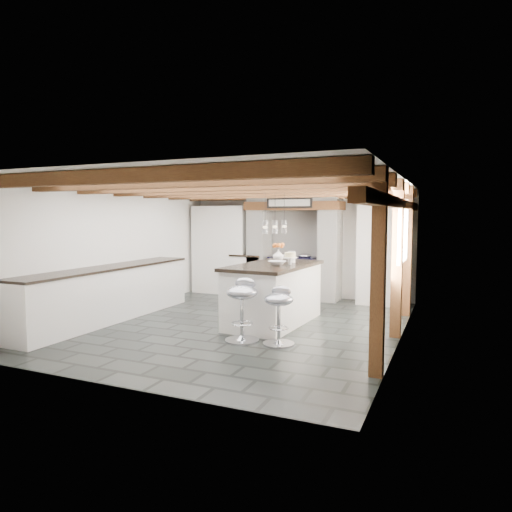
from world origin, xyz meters
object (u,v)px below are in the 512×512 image
at_px(bar_stool_far, 242,302).
at_px(bar_stool_near, 279,309).
at_px(range_cooker, 293,277).
at_px(kitchen_island, 274,293).

bearing_deg(bar_stool_far, bar_stool_near, -2.01).
distance_m(range_cooker, kitchen_island, 2.42).
relative_size(kitchen_island, bar_stool_far, 2.28).
bearing_deg(kitchen_island, bar_stool_near, -62.01).
xyz_separation_m(range_cooker, bar_stool_near, (0.99, -3.55, 0.04)).
xyz_separation_m(kitchen_island, bar_stool_near, (0.53, -1.17, -0.00)).
height_order(range_cooker, bar_stool_far, range_cooker).
relative_size(kitchen_island, bar_stool_near, 2.54).
xyz_separation_m(range_cooker, bar_stool_far, (0.46, -3.59, 0.10)).
height_order(range_cooker, bar_stool_near, range_cooker).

